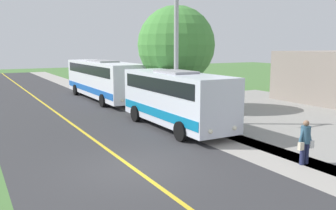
# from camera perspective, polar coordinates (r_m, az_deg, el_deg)

# --- Properties ---
(ground_plane) EXTENTS (120.00, 120.00, 0.00)m
(ground_plane) POSITION_cam_1_polar(r_m,az_deg,el_deg) (12.70, -5.42, -9.99)
(ground_plane) COLOR #477238
(road_surface) EXTENTS (8.00, 100.00, 0.01)m
(road_surface) POSITION_cam_1_polar(r_m,az_deg,el_deg) (12.70, -5.42, -9.97)
(road_surface) COLOR #333335
(road_surface) RESTS_ON ground
(sidewalk) EXTENTS (2.40, 100.00, 0.01)m
(sidewalk) POSITION_cam_1_polar(r_m,az_deg,el_deg) (15.43, 12.65, -6.65)
(sidewalk) COLOR #9E9991
(sidewalk) RESTS_ON ground
(road_centre_line) EXTENTS (0.16, 100.00, 0.00)m
(road_centre_line) POSITION_cam_1_polar(r_m,az_deg,el_deg) (12.70, -5.42, -9.95)
(road_centre_line) COLOR gold
(road_centre_line) RESTS_ON ground
(shuttle_bus_front) EXTENTS (2.55, 7.95, 2.95)m
(shuttle_bus_front) POSITION_cam_1_polar(r_m,az_deg,el_deg) (18.43, 1.20, 1.32)
(shuttle_bus_front) COLOR silver
(shuttle_bus_front) RESTS_ON ground
(transit_bus_rear) EXTENTS (2.79, 11.43, 3.07)m
(transit_bus_rear) POSITION_cam_1_polar(r_m,az_deg,el_deg) (28.87, -10.22, 4.22)
(transit_bus_rear) COLOR white
(transit_bus_rear) RESTS_ON ground
(pedestrian_with_bags) EXTENTS (0.72, 0.34, 1.61)m
(pedestrian_with_bags) POSITION_cam_1_polar(r_m,az_deg,el_deg) (13.75, 20.84, -5.34)
(pedestrian_with_bags) COLOR #1E2347
(pedestrian_with_bags) RESTS_ON ground
(street_light_pole) EXTENTS (1.97, 0.24, 7.57)m
(street_light_pole) POSITION_cam_1_polar(r_m,az_deg,el_deg) (19.22, 0.98, 9.33)
(street_light_pole) COLOR #9E9EA3
(street_light_pole) RESTS_ON ground
(tree_curbside) EXTENTS (5.09, 5.09, 6.79)m
(tree_curbside) POSITION_cam_1_polar(r_m,az_deg,el_deg) (24.01, 1.31, 9.44)
(tree_curbside) COLOR #4C3826
(tree_curbside) RESTS_ON ground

